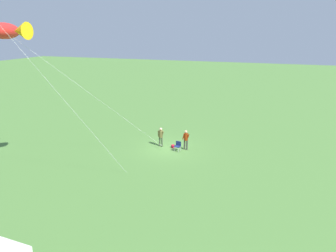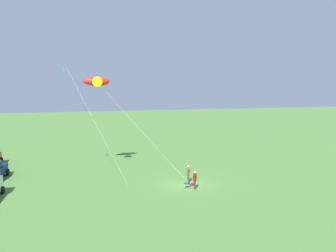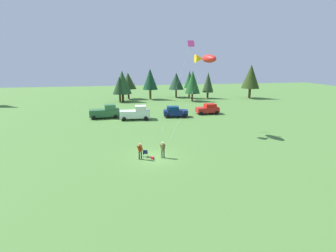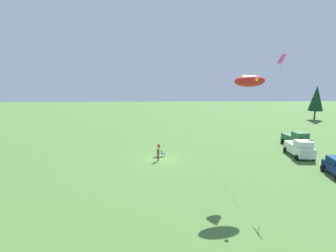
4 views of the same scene
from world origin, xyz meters
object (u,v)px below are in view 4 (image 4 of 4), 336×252
(person_kite_flyer, at_px, (158,153))
(kite_large_fish, at_px, (249,81))
(folding_chair, at_px, (162,153))
(kite_diamond_rainbow, at_px, (278,64))
(truck_green_flatbed, at_px, (296,139))
(backpack_on_grass, at_px, (158,157))
(truck_white_pickup, at_px, (300,148))
(person_spectator, at_px, (159,148))

(person_kite_flyer, bearing_deg, kite_large_fish, -38.42)
(folding_chair, xyz_separation_m, kite_diamond_rainbow, (7.66, 11.19, 11.11))
(truck_green_flatbed, distance_m, kite_large_fish, 20.52)
(backpack_on_grass, xyz_separation_m, truck_green_flatbed, (-5.46, 20.86, 0.99))
(truck_green_flatbed, height_order, kite_diamond_rainbow, kite_diamond_rainbow)
(person_kite_flyer, xyz_separation_m, truck_white_pickup, (-1.45, 18.61, 0.08))
(person_spectator, xyz_separation_m, backpack_on_grass, (1.22, -0.10, -0.91))
(person_spectator, bearing_deg, truck_white_pickup, -6.75)
(truck_green_flatbed, bearing_deg, person_kite_flyer, -77.19)
(truck_white_pickup, relative_size, kite_diamond_rainbow, 0.41)
(folding_chair, bearing_deg, truck_green_flatbed, 21.41)
(folding_chair, xyz_separation_m, person_spectator, (-0.56, -0.51, 0.53))
(folding_chair, relative_size, kite_diamond_rainbow, 0.07)
(person_kite_flyer, xyz_separation_m, person_spectator, (-2.33, 0.02, 0.00))
(backpack_on_grass, bearing_deg, kite_diamond_rainbow, 59.31)
(person_kite_flyer, relative_size, kite_large_fish, 0.16)
(truck_green_flatbed, bearing_deg, person_spectator, -83.19)
(person_spectator, distance_m, truck_white_pickup, 18.61)
(kite_large_fish, height_order, kite_diamond_rainbow, kite_diamond_rainbow)
(person_kite_flyer, bearing_deg, kite_diamond_rainbow, -24.57)
(person_kite_flyer, relative_size, truck_green_flatbed, 0.34)
(person_spectator, xyz_separation_m, truck_white_pickup, (0.88, 18.59, 0.08))
(truck_green_flatbed, distance_m, truck_white_pickup, 5.56)
(kite_large_fish, bearing_deg, backpack_on_grass, -134.32)
(truck_white_pickup, bearing_deg, person_spectator, -89.50)
(backpack_on_grass, bearing_deg, folding_chair, 137.04)
(folding_chair, bearing_deg, kite_diamond_rainbow, -26.34)
(backpack_on_grass, height_order, truck_white_pickup, truck_white_pickup)
(truck_white_pickup, xyz_separation_m, kite_large_fish, (8.72, -10.11, 8.88))
(person_kite_flyer, xyz_separation_m, kite_diamond_rainbow, (5.90, 11.72, 10.58))
(folding_chair, distance_m, truck_white_pickup, 18.09)
(person_kite_flyer, height_order, backpack_on_grass, person_kite_flyer)
(kite_diamond_rainbow, bearing_deg, person_kite_flyer, -116.72)
(person_kite_flyer, distance_m, kite_diamond_rainbow, 16.85)
(truck_white_pickup, xyz_separation_m, kite_diamond_rainbow, (7.34, -6.89, 10.50))
(backpack_on_grass, bearing_deg, person_spectator, 175.20)
(backpack_on_grass, relative_size, kite_large_fish, 0.03)
(person_spectator, bearing_deg, backpack_on_grass, -98.83)
(folding_chair, relative_size, person_spectator, 0.47)
(truck_green_flatbed, relative_size, truck_white_pickup, 1.01)
(backpack_on_grass, bearing_deg, truck_white_pickup, 91.04)
(person_kite_flyer, bearing_deg, truck_white_pickup, 6.59)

